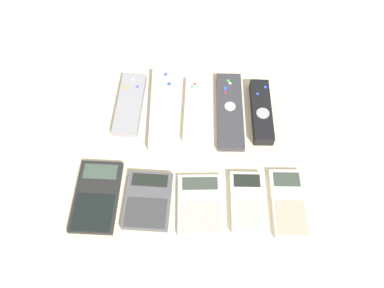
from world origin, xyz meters
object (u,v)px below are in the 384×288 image
(remote_2, at_px, (196,109))
(calculator_4, at_px, (289,203))
(remote_0, at_px, (130,104))
(calculator_2, at_px, (200,204))
(remote_4, at_px, (261,111))
(remote_3, at_px, (230,111))
(calculator_3, at_px, (248,202))
(remote_1, at_px, (163,108))
(calculator_0, at_px, (97,196))
(calculator_1, at_px, (148,200))

(remote_2, relative_size, calculator_4, 1.19)
(remote_0, height_order, calculator_4, remote_0)
(remote_2, bearing_deg, calculator_2, -86.12)
(remote_4, bearing_deg, remote_2, 176.64)
(remote_3, bearing_deg, remote_0, 176.78)
(remote_0, relative_size, calculator_3, 1.32)
(remote_1, xyz_separation_m, calculator_2, (0.09, -0.22, -0.00))
(calculator_0, xyz_separation_m, calculator_1, (0.10, -0.01, 0.00))
(calculator_0, bearing_deg, remote_0, 80.31)
(remote_3, relative_size, calculator_1, 1.67)
(remote_3, height_order, calculator_0, remote_3)
(remote_3, distance_m, calculator_1, 0.27)
(calculator_2, relative_size, calculator_3, 1.02)
(remote_1, height_order, calculator_2, remote_1)
(calculator_3, bearing_deg, remote_3, 97.37)
(remote_1, relative_size, calculator_4, 1.53)
(remote_0, distance_m, remote_1, 0.08)
(remote_0, bearing_deg, calculator_1, -73.10)
(remote_0, bearing_deg, remote_3, -0.27)
(calculator_1, bearing_deg, remote_3, 54.77)
(remote_2, bearing_deg, remote_4, -1.89)
(remote_2, xyz_separation_m, remote_3, (0.08, -0.00, -0.00))
(calculator_4, bearing_deg, calculator_3, 179.62)
(remote_0, distance_m, remote_4, 0.30)
(remote_0, height_order, calculator_1, remote_0)
(remote_2, height_order, remote_3, same)
(remote_4, bearing_deg, remote_1, 177.68)
(remote_3, bearing_deg, remote_2, 177.66)
(remote_1, height_order, remote_4, remote_4)
(calculator_0, distance_m, calculator_2, 0.21)
(remote_1, relative_size, calculator_3, 1.72)
(remote_2, distance_m, remote_4, 0.15)
(remote_0, xyz_separation_m, remote_1, (0.08, -0.01, 0.00))
(remote_3, xyz_separation_m, remote_4, (0.07, -0.00, 0.01))
(remote_3, height_order, calculator_2, remote_3)
(remote_1, bearing_deg, calculator_2, -70.44)
(remote_4, xyz_separation_m, calculator_4, (0.04, -0.21, -0.01))
(remote_0, height_order, remote_4, remote_4)
(remote_1, xyz_separation_m, calculator_0, (-0.12, -0.21, -0.00))
(calculator_2, bearing_deg, calculator_0, 174.56)
(remote_3, distance_m, calculator_2, 0.23)
(calculator_4, bearing_deg, remote_0, 145.28)
(remote_1, distance_m, remote_3, 0.15)
(remote_0, bearing_deg, calculator_2, -52.65)
(remote_3, height_order, remote_4, remote_4)
(remote_0, xyz_separation_m, calculator_2, (0.17, -0.23, -0.00))
(remote_0, distance_m, remote_2, 0.15)
(remote_3, relative_size, remote_4, 1.26)
(remote_1, xyz_separation_m, remote_4, (0.22, -0.00, 0.00))
(calculator_0, bearing_deg, remote_2, 49.14)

